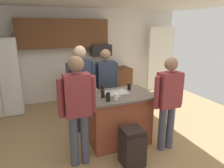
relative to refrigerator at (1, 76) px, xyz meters
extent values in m
plane|color=tan|center=(2.00, -2.38, -0.94)|extent=(7.04, 7.04, 0.00)
cube|color=white|center=(2.00, 0.42, 0.36)|extent=(6.40, 0.10, 2.60)
cube|color=white|center=(4.60, 0.02, 0.16)|extent=(0.90, 0.06, 2.00)
cube|color=brown|center=(1.60, 0.22, 0.99)|extent=(2.40, 0.35, 0.75)
sphere|color=#4C3823|center=(2.20, 0.03, 0.99)|extent=(0.04, 0.04, 0.04)
cube|color=brown|center=(2.60, 0.10, -0.49)|extent=(1.80, 0.60, 0.90)
sphere|color=#4C3823|center=(3.05, -0.22, -0.49)|extent=(0.04, 0.04, 0.04)
cube|color=white|center=(0.00, 0.02, 0.00)|extent=(0.88, 0.70, 1.87)
cube|color=white|center=(0.22, -0.35, 0.00)|extent=(0.42, 0.04, 1.79)
cube|color=black|center=(2.60, 0.12, 0.51)|extent=(0.56, 0.40, 0.32)
cube|color=#9E4C33|center=(2.11, -2.30, -0.49)|extent=(1.07, 0.70, 0.90)
cube|color=#60564C|center=(2.11, -2.30, -0.02)|extent=(1.21, 0.84, 0.04)
cylinder|color=#232D4C|center=(2.07, -1.53, -0.53)|extent=(0.13, 0.13, 0.81)
cylinder|color=#232D4C|center=(2.24, -1.53, -0.53)|extent=(0.13, 0.13, 0.81)
cube|color=#2D384C|center=(2.15, -1.53, 0.18)|extent=(0.38, 0.22, 0.61)
sphere|color=#8C664C|center=(2.15, -1.53, 0.62)|extent=(0.22, 0.22, 0.22)
cylinder|color=#2D384C|center=(1.91, -1.53, 0.16)|extent=(0.09, 0.09, 0.55)
cylinder|color=#2D384C|center=(2.39, -1.53, 0.16)|extent=(0.09, 0.09, 0.55)
cylinder|color=#4C5166|center=(2.71, -2.84, -0.54)|extent=(0.13, 0.13, 0.80)
cylinder|color=#4C5166|center=(2.88, -2.84, -0.54)|extent=(0.13, 0.13, 0.80)
cube|color=maroon|center=(2.79, -2.84, 0.16)|extent=(0.38, 0.22, 0.60)
sphere|color=#8C664C|center=(2.79, -2.84, 0.60)|extent=(0.22, 0.22, 0.22)
cylinder|color=maroon|center=(2.55, -2.84, 0.14)|extent=(0.09, 0.09, 0.54)
cylinder|color=maroon|center=(3.03, -2.84, 0.14)|extent=(0.09, 0.09, 0.54)
cylinder|color=#4C5166|center=(1.20, -2.70, -0.52)|extent=(0.13, 0.13, 0.84)
cylinder|color=#4C5166|center=(1.37, -2.70, -0.52)|extent=(0.13, 0.13, 0.84)
cube|color=maroon|center=(1.28, -2.70, 0.22)|extent=(0.38, 0.22, 0.63)
sphere|color=#8C664C|center=(1.28, -2.70, 0.68)|extent=(0.23, 0.23, 0.23)
cylinder|color=maroon|center=(1.04, -2.70, 0.20)|extent=(0.09, 0.09, 0.57)
cylinder|color=maroon|center=(1.52, -2.70, 0.20)|extent=(0.09, 0.09, 0.57)
cylinder|color=#383842|center=(1.50, -1.65, -0.51)|extent=(0.13, 0.13, 0.86)
cylinder|color=#383842|center=(1.67, -1.65, -0.51)|extent=(0.13, 0.13, 0.86)
cube|color=#2D384C|center=(1.59, -1.65, 0.24)|extent=(0.38, 0.22, 0.64)
sphere|color=beige|center=(1.59, -1.65, 0.71)|extent=(0.23, 0.23, 0.23)
cylinder|color=#2D384C|center=(1.35, -1.65, 0.23)|extent=(0.09, 0.09, 0.58)
cylinder|color=#2D384C|center=(1.83, -1.65, 0.23)|extent=(0.09, 0.09, 0.58)
cylinder|color=black|center=(1.81, -2.56, 0.07)|extent=(0.07, 0.07, 0.14)
cylinder|color=white|center=(1.72, -2.06, 0.06)|extent=(0.08, 0.08, 0.11)
torus|color=white|center=(1.77, -2.06, 0.06)|extent=(0.06, 0.01, 0.06)
cylinder|color=white|center=(1.96, -2.54, 0.06)|extent=(0.08, 0.08, 0.11)
torus|color=white|center=(2.01, -2.54, 0.06)|extent=(0.06, 0.01, 0.06)
cylinder|color=black|center=(2.41, -2.13, 0.07)|extent=(0.06, 0.06, 0.12)
cylinder|color=black|center=(1.90, -2.05, 0.07)|extent=(0.06, 0.06, 0.12)
cylinder|color=black|center=(1.79, -2.38, 0.07)|extent=(0.06, 0.06, 0.13)
cube|color=#B7B7BC|center=(2.06, -2.30, 0.01)|extent=(0.44, 0.30, 0.02)
cube|color=#A8A8AD|center=(2.06, -2.30, 0.03)|extent=(0.44, 0.30, 0.02)
cube|color=black|center=(2.04, -3.00, -0.66)|extent=(0.34, 0.34, 0.55)
cube|color=black|center=(2.04, -3.00, -0.36)|extent=(0.32, 0.32, 0.06)
camera|label=1|loc=(0.70, -5.50, 1.18)|focal=32.93mm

